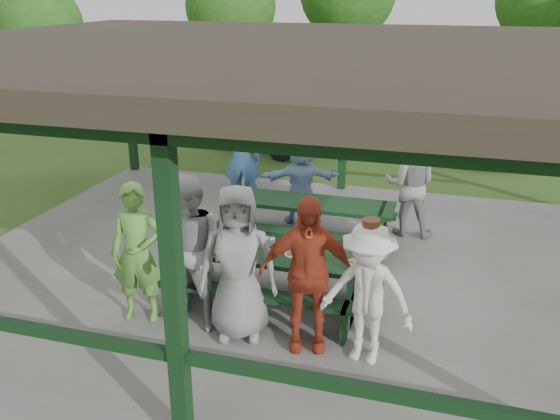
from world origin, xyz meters
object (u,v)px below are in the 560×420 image
(contestant_white_fedora, at_px, (367,294))
(spectator_blue, at_px, (242,159))
(contestant_green, at_px, (137,253))
(contestant_grey_left, at_px, (191,255))
(picnic_table_far, at_px, (308,217))
(spectator_grey, at_px, (410,185))
(picnic_table_near, at_px, (268,271))
(farm_trailer, at_px, (271,121))
(contestant_red, at_px, (307,274))
(spectator_lblue, at_px, (301,181))
(pickup_truck, at_px, (432,122))
(contestant_grey_mid, at_px, (238,263))

(contestant_white_fedora, xyz_separation_m, spectator_blue, (-2.97, 4.23, 0.13))
(contestant_white_fedora, height_order, spectator_blue, spectator_blue)
(contestant_green, height_order, contestant_grey_left, contestant_grey_left)
(picnic_table_far, distance_m, spectator_grey, 1.81)
(picnic_table_near, relative_size, contestant_green, 1.46)
(contestant_grey_left, relative_size, farm_trailer, 0.46)
(contestant_red, height_order, spectator_lblue, contestant_red)
(pickup_truck, bearing_deg, farm_trailer, 130.98)
(spectator_blue, bearing_deg, contestant_grey_mid, 99.04)
(picnic_table_far, bearing_deg, contestant_white_fedora, -64.54)
(contestant_grey_mid, height_order, farm_trailer, contestant_grey_mid)
(contestant_red, relative_size, pickup_truck, 0.35)
(picnic_table_far, relative_size, pickup_truck, 0.52)
(spectator_lblue, xyz_separation_m, spectator_grey, (1.86, -0.02, 0.11))
(contestant_grey_left, bearing_deg, spectator_grey, 72.68)
(contestant_grey_left, xyz_separation_m, contestant_red, (1.41, -0.00, -0.05))
(contestant_white_fedora, xyz_separation_m, spectator_grey, (0.13, 3.80, 0.05))
(picnic_table_near, xyz_separation_m, contestant_grey_mid, (-0.11, -0.79, 0.46))
(spectator_lblue, xyz_separation_m, spectator_blue, (-1.23, 0.41, 0.19))
(spectator_lblue, relative_size, spectator_blue, 0.80)
(farm_trailer, bearing_deg, contestant_grey_left, -57.38)
(picnic_table_near, relative_size, picnic_table_far, 0.96)
(spectator_lblue, distance_m, farm_trailer, 5.58)
(spectator_blue, xyz_separation_m, pickup_truck, (3.13, 5.79, -0.32))
(spectator_lblue, bearing_deg, contestant_grey_mid, 74.61)
(contestant_green, bearing_deg, contestant_red, -12.36)
(contestant_green, bearing_deg, spectator_grey, 39.47)
(contestant_white_fedora, bearing_deg, picnic_table_far, 126.19)
(contestant_white_fedora, relative_size, farm_trailer, 0.40)
(contestant_red, bearing_deg, contestant_grey_left, 165.67)
(spectator_grey, distance_m, farm_trailer, 6.55)
(spectator_lblue, relative_size, pickup_truck, 0.29)
(contestant_red, distance_m, farm_trailer, 9.44)
(spectator_blue, bearing_deg, spectator_grey, 161.78)
(picnic_table_far, xyz_separation_m, contestant_grey_left, (-0.74, -2.78, 0.49))
(picnic_table_near, relative_size, spectator_grey, 1.49)
(picnic_table_near, relative_size, contestant_grey_left, 1.35)
(picnic_table_near, bearing_deg, picnic_table_far, 89.14)
(contestant_red, distance_m, contestant_white_fedora, 0.71)
(contestant_green, bearing_deg, picnic_table_far, 50.35)
(contestant_red, bearing_deg, contestant_white_fedora, -21.41)
(picnic_table_near, relative_size, contestant_white_fedora, 1.54)
(picnic_table_near, distance_m, contestant_red, 1.14)
(picnic_table_far, relative_size, spectator_lblue, 1.78)
(spectator_lblue, xyz_separation_m, farm_trailer, (-2.16, 5.14, -0.13))
(picnic_table_far, bearing_deg, contestant_grey_left, -104.86)
(contestant_grey_mid, height_order, spectator_grey, contestant_grey_mid)
(contestant_grey_mid, xyz_separation_m, farm_trailer, (-2.38, 8.88, -0.31))
(contestant_white_fedora, distance_m, spectator_lblue, 4.20)
(pickup_truck, bearing_deg, spectator_lblue, -170.64)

